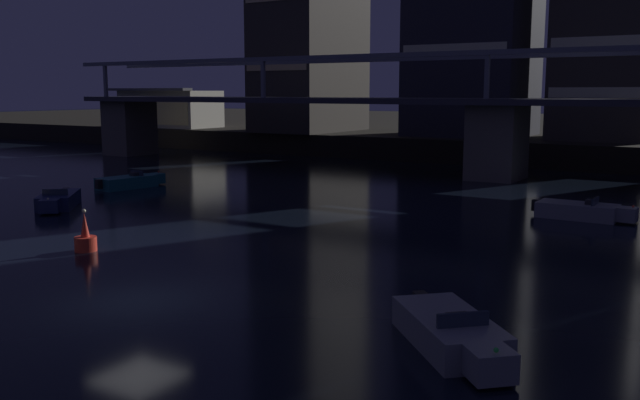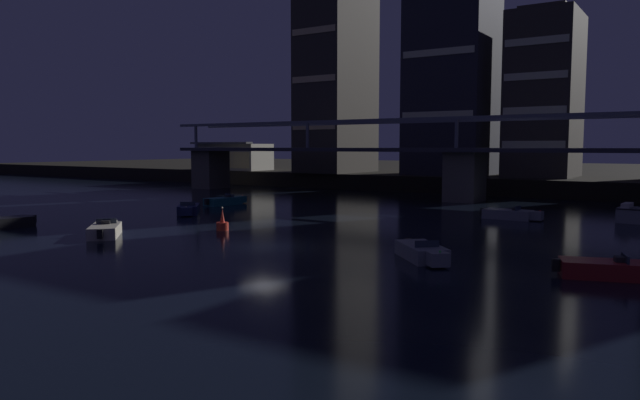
% 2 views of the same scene
% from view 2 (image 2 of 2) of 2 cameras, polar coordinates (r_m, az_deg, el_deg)
% --- Properties ---
extents(ground_plane, '(400.00, 400.00, 0.00)m').
position_cam_2_polar(ground_plane, '(36.39, -5.43, -4.54)').
color(ground_plane, black).
extents(far_riverbank, '(240.00, 80.00, 2.20)m').
position_cam_2_polar(far_riverbank, '(114.34, 21.86, 2.30)').
color(far_riverbank, black).
rests_on(far_riverbank, ground).
extents(river_bridge, '(83.72, 6.40, 9.38)m').
position_cam_2_polar(river_bridge, '(67.84, 13.91, 3.60)').
color(river_bridge, '#605B51').
rests_on(river_bridge, ground).
extents(tower_west_low, '(8.05, 12.84, 34.91)m').
position_cam_2_polar(tower_west_low, '(92.36, 1.63, 13.52)').
color(tower_west_low, '#38332D').
rests_on(tower_west_low, far_riverbank).
extents(tower_west_tall, '(10.78, 10.99, 41.50)m').
position_cam_2_polar(tower_west_tall, '(86.91, 12.81, 16.12)').
color(tower_west_tall, '#282833').
rests_on(tower_west_tall, far_riverbank).
extents(tower_central, '(8.27, 10.41, 21.67)m').
position_cam_2_polar(tower_central, '(83.17, 20.94, 9.51)').
color(tower_central, '#38332D').
rests_on(tower_central, far_riverbank).
extents(waterfront_pavilion, '(12.40, 7.40, 4.70)m').
position_cam_2_polar(waterfront_pavilion, '(101.27, -8.26, 4.19)').
color(waterfront_pavilion, '#B2AD9E').
rests_on(waterfront_pavilion, far_riverbank).
extents(speedboat_near_center, '(4.41, 4.37, 1.16)m').
position_cam_2_polar(speedboat_near_center, '(43.01, -20.13, -2.77)').
color(speedboat_near_center, beige).
rests_on(speedboat_near_center, ground).
extents(speedboat_near_right, '(2.24, 5.23, 1.16)m').
position_cam_2_polar(speedboat_near_right, '(50.34, -28.54, -1.97)').
color(speedboat_near_right, black).
rests_on(speedboat_near_right, ground).
extents(speedboat_mid_left, '(4.22, 4.53, 1.16)m').
position_cam_2_polar(speedboat_mid_left, '(55.29, -12.65, -0.87)').
color(speedboat_mid_left, '#19234C').
rests_on(speedboat_mid_left, ground).
extents(speedboat_mid_center, '(5.15, 2.91, 1.16)m').
position_cam_2_polar(speedboat_mid_center, '(30.83, 26.33, -6.05)').
color(speedboat_mid_center, maroon).
rests_on(speedboat_mid_center, ground).
extents(speedboat_mid_right, '(5.21, 1.93, 1.16)m').
position_cam_2_polar(speedboat_mid_right, '(52.36, 18.00, -1.33)').
color(speedboat_mid_right, gray).
rests_on(speedboat_mid_right, ground).
extents(speedboat_far_left, '(2.35, 5.23, 1.16)m').
position_cam_2_polar(speedboat_far_left, '(62.77, -9.23, -0.10)').
color(speedboat_far_left, '#196066').
rests_on(speedboat_far_left, ground).
extents(speedboat_far_center, '(4.33, 4.44, 1.16)m').
position_cam_2_polar(speedboat_far_center, '(32.54, 9.95, -5.02)').
color(speedboat_far_center, gray).
rests_on(speedboat_far_center, ground).
extents(channel_buoy, '(0.90, 0.90, 1.76)m').
position_cam_2_polar(channel_buoy, '(43.73, -9.46, -2.32)').
color(channel_buoy, red).
rests_on(channel_buoy, ground).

